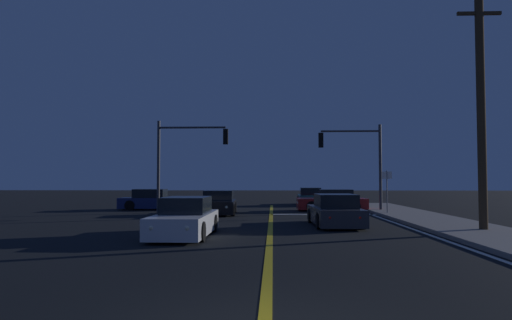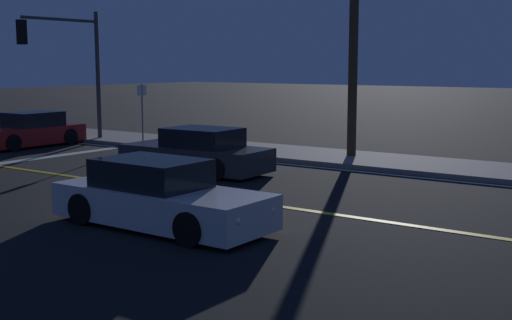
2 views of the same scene
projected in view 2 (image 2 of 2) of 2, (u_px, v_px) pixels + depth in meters
The scene contains 10 objects.
sidewalk_right at pixel (360, 160), 22.32m from camera, with size 3.20×39.08×0.15m, color gray.
lane_line_center at pixel (220, 198), 16.31m from camera, with size 0.20×36.90×0.01m, color gold.
lane_line_edge_right at pixel (332, 169), 20.84m from camera, with size 0.16×36.90×0.01m, color silver.
stop_bar at pixel (65, 155), 24.02m from camera, with size 5.84×0.50×0.01m, color silver.
car_distant_tail_white at pixel (159, 198), 13.43m from camera, with size 1.85×4.68×1.34m.
car_lead_oncoming_red at pixel (30, 131), 26.50m from camera, with size 4.36×1.92×1.34m.
car_far_approaching_charcoal at pixel (197, 153), 20.16m from camera, with size 2.05×4.66×1.34m.
traffic_signal_near_right at pixel (70, 55), 26.69m from camera, with size 3.83×0.28×5.33m.
utility_pole_right at pixel (354, 11), 22.14m from camera, with size 1.90×0.31×9.50m.
street_sign_corner at pixel (142, 105), 26.27m from camera, with size 0.56×0.10×2.45m.
Camera 2 is at (-12.59, 0.91, 3.22)m, focal length 47.39 mm.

